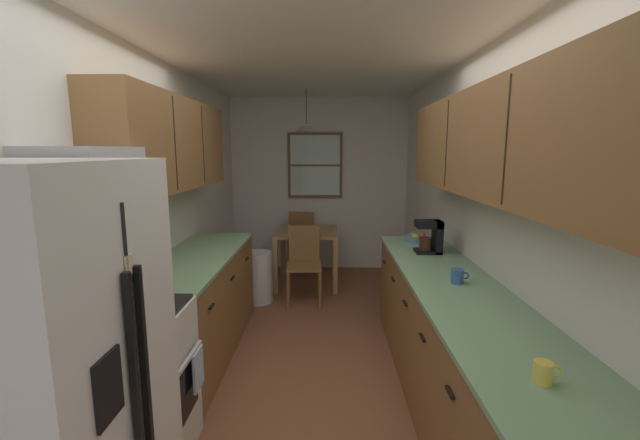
{
  "coord_description": "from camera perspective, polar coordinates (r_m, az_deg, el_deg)",
  "views": [
    {
      "loc": [
        0.13,
        -2.53,
        1.79
      ],
      "look_at": [
        0.05,
        1.49,
        1.1
      ],
      "focal_mm": 23.06,
      "sensor_mm": 36.0,
      "label": 1
    }
  ],
  "objects": [
    {
      "name": "dining_table",
      "position": [
        5.49,
        -1.83,
        -2.68
      ],
      "size": [
        0.81,
        0.88,
        0.73
      ],
      "color": "#A87F51",
      "rests_on": "ground"
    },
    {
      "name": "refrigerator",
      "position": [
        1.94,
        -34.62,
        -20.15
      ],
      "size": [
        0.77,
        0.81,
        1.76
      ],
      "color": "white",
      "rests_on": "ground"
    },
    {
      "name": "mug_by_coffeemaker",
      "position": [
        2.94,
        18.54,
        -7.42
      ],
      "size": [
        0.12,
        0.08,
        0.1
      ],
      "color": "#335999",
      "rests_on": "counter_right"
    },
    {
      "name": "dining_chair_near",
      "position": [
        4.89,
        -2.21,
        -5.62
      ],
      "size": [
        0.42,
        0.42,
        0.9
      ],
      "color": "brown",
      "rests_on": "ground"
    },
    {
      "name": "counter_left",
      "position": [
        3.81,
        -16.54,
        -11.27
      ],
      "size": [
        0.64,
        1.96,
        0.9
      ],
      "color": "brown",
      "rests_on": "ground"
    },
    {
      "name": "mug_spare",
      "position": [
        1.89,
        28.6,
        -18.06
      ],
      "size": [
        0.11,
        0.07,
        0.09
      ],
      "color": "#E5CC4C",
      "rests_on": "counter_right"
    },
    {
      "name": "dish_towel",
      "position": [
        2.7,
        -16.55,
        -19.22
      ],
      "size": [
        0.02,
        0.16,
        0.24
      ],
      "primitive_type": "cube",
      "color": "silver"
    },
    {
      "name": "wall_back",
      "position": [
        6.21,
        -0.1,
        4.93
      ],
      "size": [
        4.4,
        0.1,
        2.55
      ],
      "primitive_type": "cube",
      "color": "silver",
      "rests_on": "ground"
    },
    {
      "name": "wall_right",
      "position": [
        3.77,
        19.96,
        1.28
      ],
      "size": [
        0.1,
        9.0,
        2.55
      ],
      "primitive_type": "cube",
      "color": "silver",
      "rests_on": "ground"
    },
    {
      "name": "upper_cabinets_left",
      "position": [
        3.57,
        -20.04,
        9.84
      ],
      "size": [
        0.33,
        2.04,
        0.73
      ],
      "color": "brown"
    },
    {
      "name": "dining_chair_far",
      "position": [
        6.15,
        -2.43,
        -2.43
      ],
      "size": [
        0.44,
        0.44,
        0.9
      ],
      "color": "brown",
      "rests_on": "ground"
    },
    {
      "name": "fruit_bowl",
      "position": [
        4.14,
        13.31,
        -2.46
      ],
      "size": [
        0.24,
        0.24,
        0.09
      ],
      "color": "#597F9E",
      "rests_on": "counter_right"
    },
    {
      "name": "stove_range",
      "position": [
        2.71,
        -25.23,
        -20.35
      ],
      "size": [
        0.66,
        0.63,
        1.1
      ],
      "color": "white",
      "rests_on": "ground"
    },
    {
      "name": "coffee_maker",
      "position": [
        3.71,
        15.21,
        -2.14
      ],
      "size": [
        0.22,
        0.18,
        0.28
      ],
      "color": "black",
      "rests_on": "counter_right"
    },
    {
      "name": "ceiling_slab",
      "position": [
        3.63,
        -1.06,
        22.45
      ],
      "size": [
        4.4,
        9.0,
        0.08
      ],
      "primitive_type": "cube",
      "color": "white"
    },
    {
      "name": "storage_canister",
      "position": [
        3.01,
        -21.13,
        -6.46
      ],
      "size": [
        0.13,
        0.13,
        0.17
      ],
      "color": "red",
      "rests_on": "counter_left"
    },
    {
      "name": "microwave_over_range",
      "position": [
        2.43,
        -29.59,
        4.66
      ],
      "size": [
        0.39,
        0.56,
        0.35
      ],
      "color": "silver"
    },
    {
      "name": "upper_cabinets_right",
      "position": [
        2.7,
        23.45,
        9.82
      ],
      "size": [
        0.33,
        3.02,
        0.66
      ],
      "color": "brown"
    },
    {
      "name": "back_window",
      "position": [
        6.12,
        -0.69,
        7.58
      ],
      "size": [
        0.81,
        0.05,
        0.96
      ],
      "color": "brown"
    },
    {
      "name": "trash_bin",
      "position": [
        4.97,
        -8.64,
        -7.83
      ],
      "size": [
        0.35,
        0.35,
        0.6
      ],
      "primitive_type": "cylinder",
      "color": "silver",
      "rests_on": "ground"
    },
    {
      "name": "wall_left",
      "position": [
        3.87,
        -21.43,
        1.37
      ],
      "size": [
        0.1,
        9.0,
        2.55
      ],
      "primitive_type": "cube",
      "color": "silver",
      "rests_on": "ground"
    },
    {
      "name": "ground_plane",
      "position": [
        3.96,
        -0.94,
        -17.15
      ],
      "size": [
        12.0,
        12.0,
        0.0
      ],
      "primitive_type": "plane",
      "color": "brown"
    },
    {
      "name": "counter_right",
      "position": [
        3.01,
        18.65,
        -17.26
      ],
      "size": [
        0.64,
        3.34,
        0.9
      ],
      "color": "brown",
      "rests_on": "ground"
    },
    {
      "name": "pendant_light",
      "position": [
        5.37,
        -1.91,
        12.67
      ],
      "size": [
        0.29,
        0.29,
        0.53
      ],
      "color": "black"
    }
  ]
}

